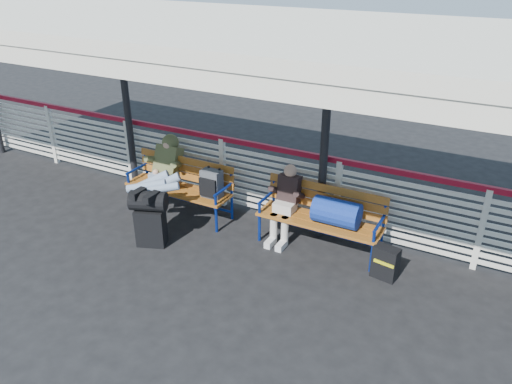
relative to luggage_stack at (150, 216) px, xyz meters
The scene contains 9 objects.
ground 0.63m from the luggage_stack, 49.68° to the right, with size 60.00×60.00×0.00m, color black.
fence 1.61m from the luggage_stack, 80.20° to the left, with size 12.08×0.08×1.24m.
canopy 2.64m from the luggage_stack, 63.45° to the left, with size 12.60×3.60×3.16m.
luggage_stack is the anchor object (origin of this frame).
bench_left 1.04m from the luggage_stack, 90.81° to the left, with size 1.80×0.56×0.92m.
bench_right 2.59m from the luggage_stack, 24.83° to the left, with size 1.80×0.56×0.92m.
traveler_man 0.81m from the luggage_stack, 116.70° to the left, with size 0.94×1.63×0.77m.
companion_person 1.98m from the luggage_stack, 33.37° to the left, with size 0.32×0.66×1.15m.
suitcase_side 3.35m from the luggage_stack, 13.64° to the left, with size 0.36×0.26×0.46m.
Camera 1 is at (4.06, -4.53, 3.94)m, focal length 35.00 mm.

